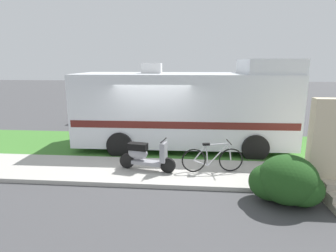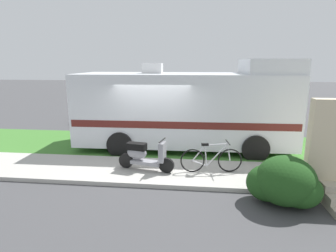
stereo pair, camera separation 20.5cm
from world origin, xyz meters
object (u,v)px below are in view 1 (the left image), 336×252
object	(u,v)px
bicycle	(212,159)
bottle_spare	(298,166)
motorhome_rv	(187,107)
scooter	(145,155)
pickup_truck_near	(143,105)

from	to	relation	value
bicycle	bottle_spare	world-z (taller)	bicycle
motorhome_rv	bicycle	world-z (taller)	motorhome_rv
scooter	bicycle	distance (m)	1.95
scooter	bottle_spare	world-z (taller)	scooter
motorhome_rv	bottle_spare	xyz separation A→B (m)	(3.33, -2.19, -1.34)
bicycle	pickup_truck_near	xyz separation A→B (m)	(-3.25, 7.09, 0.44)
bicycle	motorhome_rv	bearing A→B (deg)	107.36
motorhome_rv	pickup_truck_near	xyz separation A→B (m)	(-2.44, 4.50, -0.62)
pickup_truck_near	scooter	bearing A→B (deg)	-79.67
bicycle	bottle_spare	bearing A→B (deg)	8.99
bicycle	pickup_truck_near	world-z (taller)	pickup_truck_near
scooter	bottle_spare	size ratio (longest dim) A/B	6.86
scooter	bicycle	world-z (taller)	scooter
motorhome_rv	bottle_spare	world-z (taller)	motorhome_rv
motorhome_rv	bicycle	size ratio (longest dim) A/B	4.43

